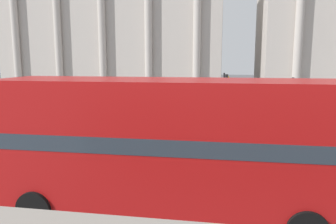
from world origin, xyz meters
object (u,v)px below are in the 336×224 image
object	(u,v)px
traffic_light_mid	(293,104)
traffic_light_far	(225,91)
pedestrian_yellow	(181,117)
traffic_light_near	(200,126)
car_maroon	(165,116)
double_decker_bus	(169,142)
pedestrian_red	(204,107)
car_navy	(216,105)
pedestrian_black	(213,96)
plaza_building_left	(119,34)

from	to	relation	value
traffic_light_mid	traffic_light_far	size ratio (longest dim) A/B	1.02
traffic_light_far	pedestrian_yellow	distance (m)	4.38
traffic_light_near	car_maroon	world-z (taller)	traffic_light_near
double_decker_bus	traffic_light_far	world-z (taller)	double_decker_bus
traffic_light_far	pedestrian_red	size ratio (longest dim) A/B	2.26
car_maroon	traffic_light_near	bearing A→B (deg)	162.12
car_navy	pedestrian_black	bearing A→B (deg)	158.07
plaza_building_left	pedestrian_yellow	bearing A→B (deg)	-64.58
traffic_light_near	car_maroon	size ratio (longest dim) A/B	0.85
traffic_light_near	pedestrian_black	distance (m)	21.48
car_navy	traffic_light_far	bearing A→B (deg)	-20.08
traffic_light_near	car_navy	world-z (taller)	traffic_light_near
traffic_light_near	car_navy	size ratio (longest dim) A/B	0.85
pedestrian_black	traffic_light_far	bearing A→B (deg)	-93.21
traffic_light_far	plaza_building_left	bearing A→B (deg)	123.53
pedestrian_red	pedestrian_yellow	xyz separation A→B (m)	(-1.21, -5.15, 0.11)
traffic_light_mid	pedestrian_black	size ratio (longest dim) A/B	2.10
traffic_light_mid	pedestrian_yellow	xyz separation A→B (m)	(-6.02, 3.70, -1.45)
traffic_light_near	pedestrian_black	size ratio (longest dim) A/B	1.96
car_navy	car_maroon	bearing A→B (deg)	-55.31
pedestrian_yellow	pedestrian_red	bearing A→B (deg)	60.44
plaza_building_left	pedestrian_red	xyz separation A→B (m)	(13.38, -20.47, -7.31)
traffic_light_mid	pedestrian_black	xyz separation A→B (m)	(-4.33, 16.25, -1.45)
double_decker_bus	pedestrian_black	bearing A→B (deg)	90.73
plaza_building_left	pedestrian_black	xyz separation A→B (m)	(13.86, -13.07, -7.20)
plaza_building_left	traffic_light_mid	bearing A→B (deg)	-58.18
traffic_light_near	traffic_light_mid	bearing A→B (deg)	50.71
traffic_light_mid	pedestrian_yellow	distance (m)	7.21
car_maroon	pedestrian_yellow	xyz separation A→B (m)	(1.41, -2.12, 0.36)
traffic_light_mid	double_decker_bus	bearing A→B (deg)	-123.43
car_navy	pedestrian_red	distance (m)	3.56
double_decker_bus	car_navy	xyz separation A→B (m)	(1.04, 19.88, -1.62)
car_navy	pedestrian_black	world-z (taller)	pedestrian_black
traffic_light_far	car_navy	distance (m)	5.79
pedestrian_red	pedestrian_yellow	distance (m)	5.29
traffic_light_near	pedestrian_yellow	bearing A→B (deg)	101.26
plaza_building_left	pedestrian_yellow	world-z (taller)	plaza_building_left
double_decker_bus	traffic_light_near	xyz separation A→B (m)	(0.76, 2.39, 0.03)
plaza_building_left	pedestrian_yellow	size ratio (longest dim) A/B	16.29
double_decker_bus	traffic_light_mid	size ratio (longest dim) A/B	2.65
pedestrian_yellow	traffic_light_far	bearing A→B (deg)	32.48
traffic_light_mid	car_navy	xyz separation A→B (m)	(-3.97, 12.29, -1.81)
traffic_light_mid	pedestrian_black	distance (m)	16.88
pedestrian_yellow	pedestrian_black	distance (m)	12.66
car_maroon	pedestrian_red	distance (m)	4.00
pedestrian_black	car_maroon	bearing A→B (deg)	-116.08
pedestrian_red	car_maroon	bearing A→B (deg)	-123.93
plaza_building_left	traffic_light_far	distance (m)	27.60
pedestrian_yellow	traffic_light_near	bearing A→B (deg)	-95.12
traffic_light_mid	pedestrian_red	distance (m)	10.19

